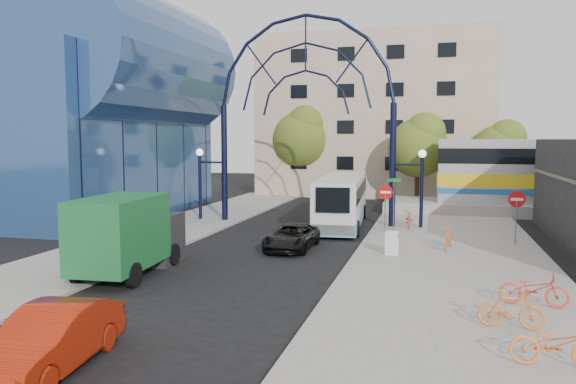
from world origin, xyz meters
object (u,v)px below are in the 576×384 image
(black_suv, at_px, (292,237))
(bike_near_a, at_px, (409,218))
(bike_far_a, at_px, (534,289))
(bike_far_c, at_px, (556,344))
(stop_sign, at_px, (385,196))
(tree_north_c, at_px, (501,149))
(green_truck, at_px, (130,235))
(bike_far_b, at_px, (511,310))
(do_not_enter_sign, at_px, (517,205))
(bike_near_b, at_px, (448,237))
(red_sedan, at_px, (51,339))
(street_name_sign, at_px, (394,193))
(gateway_arch, at_px, (305,77))
(city_bus, at_px, (342,200))
(tree_north_b, at_px, (303,136))
(tree_north_a, at_px, (420,144))
(sandwich_board, at_px, (392,241))

(black_suv, bearing_deg, bike_near_a, 56.76)
(bike_far_a, bearing_deg, bike_far_c, -177.15)
(stop_sign, height_order, black_suv, stop_sign)
(tree_north_c, bearing_deg, green_truck, -120.07)
(bike_far_b, relative_size, bike_far_c, 0.87)
(do_not_enter_sign, xyz_separation_m, bike_near_b, (-3.06, -2.00, -1.31))
(red_sedan, bearing_deg, green_truck, 103.76)
(do_not_enter_sign, distance_m, tree_north_c, 18.11)
(street_name_sign, height_order, green_truck, green_truck)
(gateway_arch, distance_m, bike_far_a, 19.25)
(black_suv, height_order, bike_far_a, black_suv)
(stop_sign, bearing_deg, do_not_enter_sign, -17.88)
(city_bus, distance_m, bike_far_a, 16.74)
(tree_north_b, bearing_deg, bike_far_c, -68.44)
(red_sedan, distance_m, bike_far_a, 13.10)
(tree_north_a, distance_m, city_bus, 12.63)
(stop_sign, bearing_deg, tree_north_a, 84.58)
(stop_sign, distance_m, bike_far_a, 13.48)
(red_sedan, bearing_deg, tree_north_a, 72.78)
(black_suv, distance_m, red_sedan, 14.43)
(street_name_sign, bearing_deg, city_bus, 150.34)
(black_suv, bearing_deg, tree_north_a, 75.93)
(gateway_arch, bearing_deg, city_bus, 9.74)
(red_sedan, height_order, bike_near_a, red_sedan)
(city_bus, height_order, bike_near_a, city_bus)
(tree_north_c, height_order, black_suv, tree_north_c)
(tree_north_a, relative_size, black_suv, 1.69)
(black_suv, height_order, bike_near_b, bike_near_b)
(bike_far_a, bearing_deg, bike_near_b, 21.51)
(green_truck, height_order, bike_far_b, green_truck)
(city_bus, relative_size, bike_near_b, 5.82)
(tree_north_b, bearing_deg, bike_far_a, -65.04)
(city_bus, height_order, green_truck, green_truck)
(red_sedan, relative_size, bike_near_a, 2.22)
(gateway_arch, height_order, tree_north_b, gateway_arch)
(bike_far_b, bearing_deg, red_sedan, 119.51)
(do_not_enter_sign, xyz_separation_m, green_truck, (-14.63, -9.28, -0.50))
(gateway_arch, relative_size, tree_north_c, 2.10)
(bike_near_a, distance_m, bike_far_b, 16.88)
(tree_north_c, relative_size, bike_far_c, 3.41)
(sandwich_board, relative_size, tree_north_a, 0.14)
(tree_north_c, distance_m, bike_far_a, 28.51)
(sandwich_board, distance_m, black_suv, 4.62)
(tree_north_b, distance_m, bike_near_a, 19.29)
(bike_near_a, height_order, bike_far_b, bike_near_a)
(gateway_arch, height_order, bike_far_a, gateway_arch)
(sandwich_board, bearing_deg, black_suv, 170.88)
(sandwich_board, height_order, bike_far_c, bike_far_c)
(street_name_sign, distance_m, bike_near_a, 2.19)
(bike_near_b, bearing_deg, stop_sign, 137.73)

